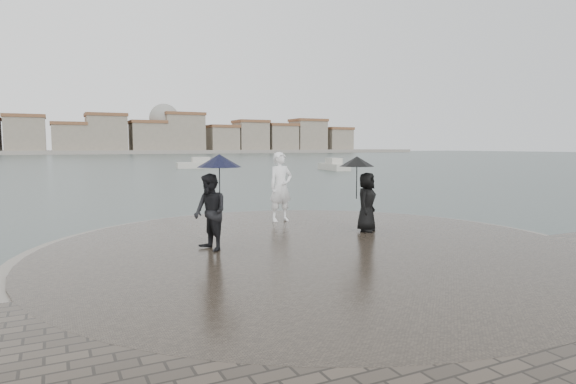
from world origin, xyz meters
TOP-DOWN VIEW (x-y plane):
  - ground at (0.00, 0.00)m, footprint 400.00×400.00m
  - kerb_ring at (0.00, 3.50)m, footprint 12.50×12.50m
  - quay_tip at (0.00, 3.50)m, footprint 11.90×11.90m
  - statue at (0.84, 6.98)m, footprint 0.79×0.56m
  - visitor_left at (-2.15, 4.06)m, footprint 1.12×1.04m
  - visitor_right at (2.04, 4.50)m, footprint 1.16×0.99m
  - far_skyline at (-6.29, 160.71)m, footprint 260.00×20.00m
  - boats at (5.13, 41.31)m, footprint 42.09×16.13m

SIDE VIEW (x-z plane):
  - ground at x=0.00m, z-range 0.00..0.00m
  - kerb_ring at x=0.00m, z-range 0.00..0.32m
  - quay_tip at x=0.00m, z-range 0.00..0.36m
  - boats at x=5.13m, z-range -0.37..1.13m
  - statue at x=0.84m, z-range 0.36..2.40m
  - visitor_right at x=2.04m, z-range 0.45..2.40m
  - visitor_left at x=-2.15m, z-range 0.42..2.46m
  - far_skyline at x=-6.29m, z-range -12.89..24.11m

